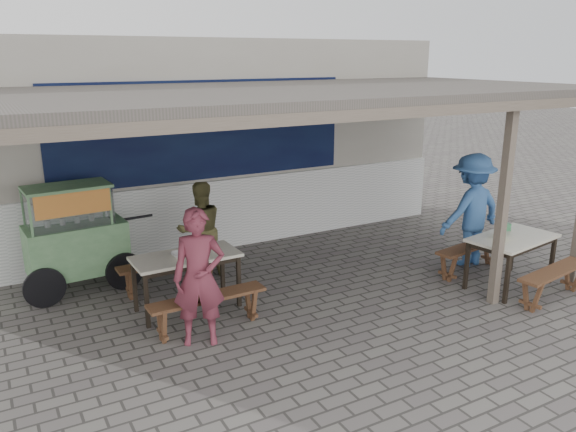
% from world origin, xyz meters
% --- Properties ---
extents(ground, '(60.00, 60.00, 0.00)m').
position_xyz_m(ground, '(0.00, 0.00, 0.00)').
color(ground, '#615D57').
rests_on(ground, ground).
extents(back_wall, '(9.00, 1.28, 3.50)m').
position_xyz_m(back_wall, '(-0.00, 3.58, 1.72)').
color(back_wall, '#B6B1A3').
rests_on(back_wall, ground).
extents(warung_roof, '(9.00, 4.21, 2.81)m').
position_xyz_m(warung_roof, '(0.02, 0.90, 2.71)').
color(warung_roof, '#524A46').
rests_on(warung_roof, ground).
extents(table_left, '(1.37, 0.68, 0.75)m').
position_xyz_m(table_left, '(-1.32, 0.92, 0.67)').
color(table_left, silver).
rests_on(table_left, ground).
extents(bench_left_street, '(1.46, 0.31, 0.45)m').
position_xyz_m(bench_left_street, '(-1.31, 0.22, 0.34)').
color(bench_left_street, brown).
rests_on(bench_left_street, ground).
extents(bench_left_wall, '(1.46, 0.31, 0.45)m').
position_xyz_m(bench_left_wall, '(-1.34, 1.61, 0.34)').
color(bench_left_wall, brown).
rests_on(bench_left_wall, ground).
extents(table_right, '(1.39, 0.94, 0.75)m').
position_xyz_m(table_right, '(3.00, -0.60, 0.67)').
color(table_right, silver).
rests_on(table_right, ground).
extents(bench_right_street, '(1.42, 0.49, 0.45)m').
position_xyz_m(bench_right_street, '(3.10, -1.24, 0.33)').
color(bench_right_street, brown).
rests_on(bench_right_street, ground).
extents(bench_right_wall, '(1.42, 0.49, 0.45)m').
position_xyz_m(bench_right_wall, '(2.89, 0.04, 0.33)').
color(bench_right_wall, brown).
rests_on(bench_right_wall, ground).
extents(vendor_cart, '(1.90, 0.84, 1.53)m').
position_xyz_m(vendor_cart, '(-2.47, 2.27, 0.83)').
color(vendor_cart, '#6FA16B').
rests_on(vendor_cart, ground).
extents(patron_street_side, '(0.69, 0.57, 1.61)m').
position_xyz_m(patron_street_side, '(-1.48, -0.02, 0.81)').
color(patron_street_side, brown).
rests_on(patron_street_side, ground).
extents(patron_wall_side, '(0.72, 0.57, 1.46)m').
position_xyz_m(patron_wall_side, '(-0.75, 1.92, 0.73)').
color(patron_wall_side, brown).
rests_on(patron_wall_side, ground).
extents(patron_right_table, '(1.17, 0.68, 1.79)m').
position_xyz_m(patron_right_table, '(3.15, 0.34, 0.89)').
color(patron_right_table, '#3A68AB').
rests_on(patron_right_table, ground).
extents(tissue_box, '(0.16, 0.16, 0.12)m').
position_xyz_m(tissue_box, '(2.76, -0.55, 0.81)').
color(tissue_box, yellow).
rests_on(tissue_box, table_right).
extents(donation_box, '(0.19, 0.16, 0.11)m').
position_xyz_m(donation_box, '(3.13, -0.33, 0.80)').
color(donation_box, '#35794B').
rests_on(donation_box, table_right).
extents(condiment_jar, '(0.07, 0.07, 0.08)m').
position_xyz_m(condiment_jar, '(-0.90, 1.00, 0.79)').
color(condiment_jar, white).
rests_on(condiment_jar, table_left).
extents(condiment_bowl, '(0.25, 0.25, 0.05)m').
position_xyz_m(condiment_bowl, '(-1.40, 0.90, 0.78)').
color(condiment_bowl, white).
rests_on(condiment_bowl, table_left).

